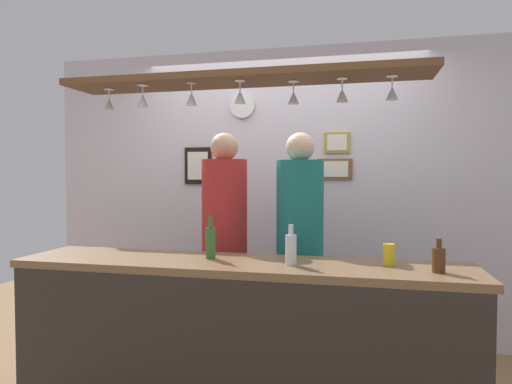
{
  "coord_description": "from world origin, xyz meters",
  "views": [
    {
      "loc": [
        0.69,
        -2.88,
        1.47
      ],
      "look_at": [
        0.0,
        0.1,
        1.35
      ],
      "focal_mm": 31.27,
      "sensor_mm": 36.0,
      "label": 1
    }
  ],
  "objects_px": {
    "picture_frame_lower_pair": "(335,169)",
    "drink_can": "(389,254)",
    "bottle_soda_clear": "(291,249)",
    "picture_frame_caricature": "(198,166)",
    "wall_clock": "(242,106)",
    "person_left_red_shirt": "(225,226)",
    "person_middle_teal_shirt": "(300,229)",
    "bottle_beer_brown_stubby": "(439,259)",
    "picture_frame_upper_small": "(337,143)",
    "bottle_beer_green_import": "(211,242)"
  },
  "relations": [
    {
      "from": "picture_frame_upper_small",
      "to": "picture_frame_caricature",
      "type": "height_order",
      "value": "picture_frame_upper_small"
    },
    {
      "from": "person_middle_teal_shirt",
      "to": "bottle_beer_green_import",
      "type": "xyz_separation_m",
      "value": [
        -0.47,
        -0.62,
        -0.01
      ]
    },
    {
      "from": "drink_can",
      "to": "picture_frame_lower_pair",
      "type": "bearing_deg",
      "value": 105.85
    },
    {
      "from": "person_left_red_shirt",
      "to": "person_middle_teal_shirt",
      "type": "distance_m",
      "value": 0.57
    },
    {
      "from": "bottle_beer_green_import",
      "to": "picture_frame_upper_small",
      "type": "xyz_separation_m",
      "value": [
        0.69,
        1.36,
        0.69
      ]
    },
    {
      "from": "picture_frame_lower_pair",
      "to": "person_middle_teal_shirt",
      "type": "bearing_deg",
      "value": -105.65
    },
    {
      "from": "person_left_red_shirt",
      "to": "picture_frame_lower_pair",
      "type": "bearing_deg",
      "value": 43.6
    },
    {
      "from": "bottle_soda_clear",
      "to": "picture_frame_lower_pair",
      "type": "relative_size",
      "value": 0.77
    },
    {
      "from": "bottle_beer_brown_stubby",
      "to": "picture_frame_upper_small",
      "type": "height_order",
      "value": "picture_frame_upper_small"
    },
    {
      "from": "bottle_soda_clear",
      "to": "picture_frame_lower_pair",
      "type": "height_order",
      "value": "picture_frame_lower_pair"
    },
    {
      "from": "person_middle_teal_shirt",
      "to": "bottle_beer_brown_stubby",
      "type": "height_order",
      "value": "person_middle_teal_shirt"
    },
    {
      "from": "drink_can",
      "to": "bottle_beer_brown_stubby",
      "type": "bearing_deg",
      "value": -30.32
    },
    {
      "from": "bottle_beer_brown_stubby",
      "to": "picture_frame_caricature",
      "type": "distance_m",
      "value": 2.44
    },
    {
      "from": "bottle_beer_brown_stubby",
      "to": "picture_frame_upper_small",
      "type": "bearing_deg",
      "value": 112.29
    },
    {
      "from": "picture_frame_caricature",
      "to": "person_left_red_shirt",
      "type": "bearing_deg",
      "value": -56.71
    },
    {
      "from": "drink_can",
      "to": "wall_clock",
      "type": "relative_size",
      "value": 0.55
    },
    {
      "from": "bottle_soda_clear",
      "to": "picture_frame_caricature",
      "type": "relative_size",
      "value": 0.68
    },
    {
      "from": "picture_frame_caricature",
      "to": "wall_clock",
      "type": "height_order",
      "value": "wall_clock"
    },
    {
      "from": "person_left_red_shirt",
      "to": "picture_frame_upper_small",
      "type": "relative_size",
      "value": 8.1
    },
    {
      "from": "person_left_red_shirt",
      "to": "bottle_soda_clear",
      "type": "xyz_separation_m",
      "value": [
        0.61,
        -0.7,
        -0.03
      ]
    },
    {
      "from": "bottle_beer_brown_stubby",
      "to": "wall_clock",
      "type": "distance_m",
      "value": 2.31
    },
    {
      "from": "picture_frame_lower_pair",
      "to": "drink_can",
      "type": "bearing_deg",
      "value": -74.15
    },
    {
      "from": "picture_frame_upper_small",
      "to": "drink_can",
      "type": "bearing_deg",
      "value": -74.85
    },
    {
      "from": "bottle_soda_clear",
      "to": "picture_frame_caricature",
      "type": "xyz_separation_m",
      "value": [
        -1.09,
        1.44,
        0.51
      ]
    },
    {
      "from": "person_middle_teal_shirt",
      "to": "picture_frame_upper_small",
      "type": "distance_m",
      "value": 1.03
    },
    {
      "from": "bottle_beer_brown_stubby",
      "to": "wall_clock",
      "type": "xyz_separation_m",
      "value": [
        -1.45,
        1.46,
        1.07
      ]
    },
    {
      "from": "bottle_soda_clear",
      "to": "wall_clock",
      "type": "bearing_deg",
      "value": 114.86
    },
    {
      "from": "bottle_soda_clear",
      "to": "drink_can",
      "type": "bearing_deg",
      "value": 11.98
    },
    {
      "from": "drink_can",
      "to": "bottle_soda_clear",
      "type": "bearing_deg",
      "value": -168.02
    },
    {
      "from": "picture_frame_lower_pair",
      "to": "picture_frame_upper_small",
      "type": "relative_size",
      "value": 1.36
    },
    {
      "from": "picture_frame_caricature",
      "to": "wall_clock",
      "type": "xyz_separation_m",
      "value": [
        0.43,
        -0.01,
        0.54
      ]
    },
    {
      "from": "picture_frame_lower_pair",
      "to": "person_left_red_shirt",
      "type": "bearing_deg",
      "value": -136.4
    },
    {
      "from": "bottle_beer_brown_stubby",
      "to": "picture_frame_caricature",
      "type": "relative_size",
      "value": 0.53
    },
    {
      "from": "wall_clock",
      "to": "picture_frame_caricature",
      "type": "bearing_deg",
      "value": 179.17
    },
    {
      "from": "bottle_beer_brown_stubby",
      "to": "picture_frame_lower_pair",
      "type": "relative_size",
      "value": 0.6
    },
    {
      "from": "bottle_beer_brown_stubby",
      "to": "picture_frame_upper_small",
      "type": "relative_size",
      "value": 0.82
    },
    {
      "from": "drink_can",
      "to": "wall_clock",
      "type": "distance_m",
      "value": 2.08
    },
    {
      "from": "picture_frame_caricature",
      "to": "wall_clock",
      "type": "distance_m",
      "value": 0.69
    },
    {
      "from": "person_middle_teal_shirt",
      "to": "bottle_soda_clear",
      "type": "bearing_deg",
      "value": -86.67
    },
    {
      "from": "person_left_red_shirt",
      "to": "bottle_soda_clear",
      "type": "distance_m",
      "value": 0.93
    },
    {
      "from": "person_middle_teal_shirt",
      "to": "drink_can",
      "type": "distance_m",
      "value": 0.83
    },
    {
      "from": "bottle_soda_clear",
      "to": "picture_frame_caricature",
      "type": "distance_m",
      "value": 1.88
    },
    {
      "from": "person_left_red_shirt",
      "to": "picture_frame_upper_small",
      "type": "height_order",
      "value": "picture_frame_upper_small"
    },
    {
      "from": "person_middle_teal_shirt",
      "to": "drink_can",
      "type": "height_order",
      "value": "person_middle_teal_shirt"
    },
    {
      "from": "bottle_beer_green_import",
      "to": "wall_clock",
      "type": "distance_m",
      "value": 1.71
    },
    {
      "from": "person_left_red_shirt",
      "to": "wall_clock",
      "type": "distance_m",
      "value": 1.25
    },
    {
      "from": "bottle_beer_green_import",
      "to": "wall_clock",
      "type": "height_order",
      "value": "wall_clock"
    },
    {
      "from": "person_left_red_shirt",
      "to": "picture_frame_lower_pair",
      "type": "height_order",
      "value": "person_left_red_shirt"
    },
    {
      "from": "picture_frame_lower_pair",
      "to": "picture_frame_upper_small",
      "type": "distance_m",
      "value": 0.23
    },
    {
      "from": "person_middle_teal_shirt",
      "to": "drink_can",
      "type": "xyz_separation_m",
      "value": [
        0.58,
        -0.58,
        -0.06
      ]
    }
  ]
}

